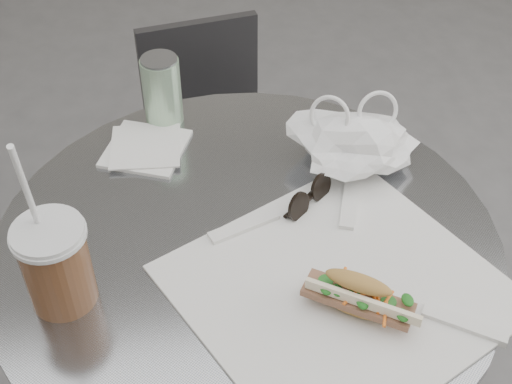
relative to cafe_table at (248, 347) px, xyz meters
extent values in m
cylinder|color=slate|center=(0.00, 0.00, -0.10)|extent=(0.08, 0.08, 0.71)
cylinder|color=slate|center=(0.00, 0.00, 0.26)|extent=(0.76, 0.76, 0.02)
cylinder|color=#323235|center=(0.02, 0.57, -0.46)|extent=(0.33, 0.33, 0.02)
cylinder|color=#323235|center=(0.02, 0.57, -0.25)|extent=(0.06, 0.06, 0.43)
cylinder|color=#323235|center=(0.02, 0.57, -0.03)|extent=(0.36, 0.36, 0.02)
cube|color=#323235|center=(0.00, 0.74, 0.10)|extent=(0.29, 0.07, 0.25)
cube|color=white|center=(0.11, -0.11, 0.28)|extent=(0.54, 0.52, 0.00)
ellipsoid|color=#A8883F|center=(0.12, -0.16, 0.29)|extent=(0.19, 0.15, 0.02)
cube|color=brown|center=(0.12, -0.16, 0.30)|extent=(0.15, 0.12, 0.01)
ellipsoid|color=#A8883F|center=(0.12, -0.15, 0.32)|extent=(0.19, 0.16, 0.03)
cylinder|color=brown|center=(-0.26, -0.07, 0.33)|extent=(0.09, 0.09, 0.12)
cylinder|color=silver|center=(-0.26, -0.07, 0.40)|extent=(0.10, 0.10, 0.01)
cylinder|color=white|center=(-0.27, -0.06, 0.45)|extent=(0.01, 0.06, 0.23)
cylinder|color=black|center=(0.09, 0.03, 0.30)|extent=(0.04, 0.04, 0.05)
cylinder|color=black|center=(0.13, 0.07, 0.30)|extent=(0.04, 0.04, 0.05)
cube|color=black|center=(0.11, 0.05, 0.29)|extent=(0.02, 0.01, 0.00)
cube|color=white|center=(-0.14, 0.24, 0.28)|extent=(0.17, 0.17, 0.01)
cube|color=white|center=(-0.14, 0.24, 0.28)|extent=(0.13, 0.13, 0.00)
cylinder|color=#60A463|center=(-0.10, 0.32, 0.34)|extent=(0.07, 0.07, 0.12)
cylinder|color=slate|center=(-0.10, 0.32, 0.40)|extent=(0.06, 0.06, 0.00)
camera|label=1|loc=(-0.11, -0.72, 1.04)|focal=50.00mm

